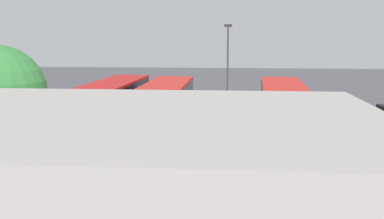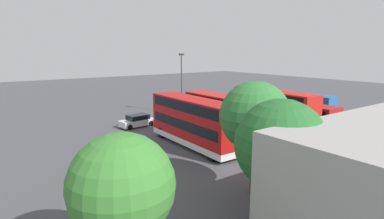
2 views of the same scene
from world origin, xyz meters
name	(u,v)px [view 1 (image 1 of 2)]	position (x,y,z in m)	size (l,w,h in m)	color
ground_plane	(228,121)	(0.00, 0.00, 0.00)	(140.00, 140.00, 0.00)	#47474C
bus_single_deck_near_end	(340,130)	(-7.17, 11.49, 1.62)	(3.19, 12.02, 2.95)	#A51919
bus_double_decker_second	(282,118)	(-3.51, 11.86, 2.45)	(3.08, 10.71, 4.55)	red
bus_single_deck_third	(226,128)	(0.02, 11.31, 1.62)	(3.19, 10.73, 2.95)	red
bus_double_decker_fourth	(166,116)	(3.79, 11.90, 2.45)	(2.61, 10.32, 4.55)	red
bus_double_decker_fifth	(114,114)	(7.34, 11.41, 2.45)	(2.76, 11.19, 4.55)	#B71411
car_hatchback_silver	(133,114)	(8.34, 1.38, 0.70)	(4.20, 2.21, 1.43)	silver
lamp_post_tall	(228,64)	(0.09, -1.34, 4.96)	(0.70, 0.30, 8.54)	#38383D
waste_bin_yellow	(232,109)	(-0.38, -3.59, 0.47)	(0.60, 0.60, 0.95)	#333338
tree_midleft	(29,164)	(5.92, 27.04, 3.50)	(3.54, 3.54, 5.28)	#4C3823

